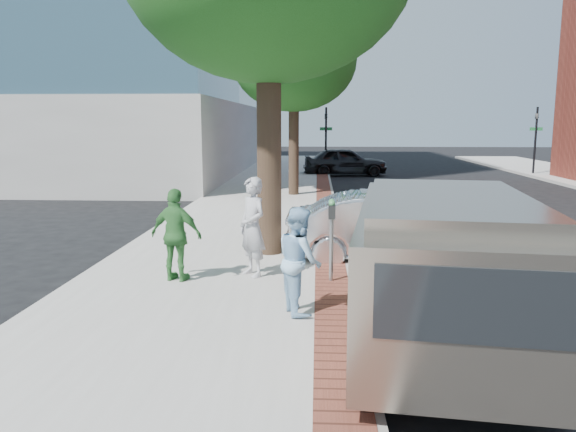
# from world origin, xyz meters

# --- Properties ---
(ground) EXTENTS (120.00, 120.00, 0.00)m
(ground) POSITION_xyz_m (0.00, 0.00, 0.00)
(ground) COLOR black
(ground) RESTS_ON ground
(sidewalk) EXTENTS (5.00, 60.00, 0.15)m
(sidewalk) POSITION_xyz_m (-1.50, 8.00, 0.07)
(sidewalk) COLOR #9E9991
(sidewalk) RESTS_ON ground
(brick_strip) EXTENTS (0.60, 60.00, 0.01)m
(brick_strip) POSITION_xyz_m (0.70, 8.00, 0.15)
(brick_strip) COLOR brown
(brick_strip) RESTS_ON sidewalk
(curb) EXTENTS (0.10, 60.00, 0.15)m
(curb) POSITION_xyz_m (1.05, 8.00, 0.07)
(curb) COLOR gray
(curb) RESTS_ON ground
(office_base) EXTENTS (18.20, 22.20, 4.00)m
(office_base) POSITION_xyz_m (-13.00, 22.00, 2.00)
(office_base) COLOR gray
(office_base) RESTS_ON ground
(signal_near) EXTENTS (0.70, 0.15, 3.80)m
(signal_near) POSITION_xyz_m (0.90, 22.00, 2.25)
(signal_near) COLOR black
(signal_near) RESTS_ON ground
(signal_far) EXTENTS (0.70, 0.15, 3.80)m
(signal_far) POSITION_xyz_m (12.50, 22.00, 2.25)
(signal_far) COLOR black
(signal_far) RESTS_ON ground
(tree_far) EXTENTS (4.80, 4.80, 7.14)m
(tree_far) POSITION_xyz_m (-0.50, 12.00, 5.30)
(tree_far) COLOR black
(tree_far) RESTS_ON sidewalk
(parking_meter) EXTENTS (0.12, 0.32, 1.47)m
(parking_meter) POSITION_xyz_m (0.69, -0.28, 1.21)
(parking_meter) COLOR gray
(parking_meter) RESTS_ON sidewalk
(person_gray) EXTENTS (0.76, 0.80, 1.83)m
(person_gray) POSITION_xyz_m (-0.75, 0.03, 1.07)
(person_gray) COLOR #AAA9AE
(person_gray) RESTS_ON sidewalk
(person_officer) EXTENTS (0.81, 0.92, 1.59)m
(person_officer) POSITION_xyz_m (0.17, -1.95, 0.95)
(person_officer) COLOR #9ACAEE
(person_officer) RESTS_ON sidewalk
(person_green) EXTENTS (1.05, 0.65, 1.66)m
(person_green) POSITION_xyz_m (-2.07, -0.37, 0.98)
(person_green) COLOR #397D39
(person_green) RESTS_ON sidewalk
(sedan_silver) EXTENTS (4.54, 1.63, 1.49)m
(sedan_silver) POSITION_xyz_m (2.04, 1.74, 0.75)
(sedan_silver) COLOR silver
(sedan_silver) RESTS_ON ground
(bg_car) EXTENTS (4.78, 2.22, 1.59)m
(bg_car) POSITION_xyz_m (1.99, 21.64, 0.79)
(bg_car) COLOR black
(bg_car) RESTS_ON ground
(van) EXTENTS (2.80, 5.81, 2.07)m
(van) POSITION_xyz_m (2.13, -2.48, 1.13)
(van) COLOR gray
(van) RESTS_ON ground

